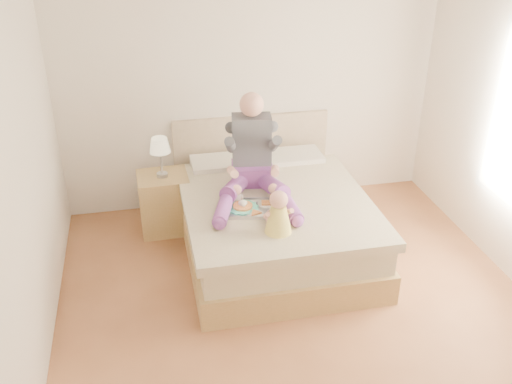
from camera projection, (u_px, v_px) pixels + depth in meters
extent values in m
cube|color=brown|center=(301.00, 314.00, 4.75)|extent=(4.00, 4.20, 0.01)
cube|color=silver|center=(250.00, 83.00, 5.93)|extent=(4.00, 0.02, 2.70)
cube|color=silver|center=(17.00, 196.00, 3.75)|extent=(0.02, 4.20, 2.70)
cube|color=olive|center=(273.00, 236.00, 5.56)|extent=(1.68, 2.13, 0.28)
cube|color=#BBAD8B|center=(273.00, 213.00, 5.44)|extent=(1.60, 2.05, 0.24)
cube|color=#BBAD8B|center=(277.00, 206.00, 5.23)|extent=(1.70, 1.80, 0.09)
cube|color=silver|center=(221.00, 166.00, 5.93)|extent=(0.62, 0.40, 0.14)
cube|color=silver|center=(292.00, 160.00, 6.06)|extent=(0.62, 0.40, 0.14)
cube|color=tan|center=(251.00, 158.00, 6.32)|extent=(1.70, 0.08, 1.00)
cube|color=olive|center=(165.00, 203.00, 5.82)|extent=(0.51, 0.46, 0.61)
cylinder|color=#B5B7BC|center=(162.00, 175.00, 5.66)|extent=(0.11, 0.11, 0.04)
cylinder|color=#B5B7BC|center=(161.00, 163.00, 5.59)|extent=(0.02, 0.02, 0.23)
cone|color=#FCF1C5|center=(160.00, 145.00, 5.51)|extent=(0.20, 0.20, 0.15)
cube|color=#743688|center=(252.00, 173.00, 5.52)|extent=(0.43, 0.36, 0.18)
cube|color=#37383F|center=(252.00, 140.00, 5.43)|extent=(0.40, 0.28, 0.49)
sphere|color=#E5A38F|center=(252.00, 104.00, 5.23)|extent=(0.23, 0.23, 0.23)
cylinder|color=#743688|center=(236.00, 186.00, 5.30)|extent=(0.39, 0.54, 0.22)
cylinder|color=#743688|center=(224.00, 209.00, 4.96)|extent=(0.27, 0.49, 0.13)
sphere|color=#743688|center=(219.00, 223.00, 4.76)|extent=(0.11, 0.11, 0.11)
cylinder|color=#37383F|center=(230.00, 145.00, 5.28)|extent=(0.16, 0.32, 0.25)
cylinder|color=#E5A38F|center=(233.00, 172.00, 5.19)|extent=(0.09, 0.32, 0.17)
sphere|color=#E5A38F|center=(237.00, 190.00, 5.11)|extent=(0.09, 0.09, 0.09)
cylinder|color=#743688|center=(271.00, 185.00, 5.32)|extent=(0.26, 0.55, 0.22)
cylinder|color=#743688|center=(289.00, 207.00, 4.99)|extent=(0.14, 0.48, 0.13)
sphere|color=#743688|center=(297.00, 221.00, 4.80)|extent=(0.11, 0.11, 0.11)
cylinder|color=#37383F|center=(274.00, 144.00, 5.30)|extent=(0.10, 0.31, 0.25)
cylinder|color=#E5A38F|center=(275.00, 171.00, 5.22)|extent=(0.15, 0.33, 0.17)
sphere|color=#E5A38F|center=(273.00, 189.00, 5.13)|extent=(0.09, 0.09, 0.09)
cube|color=#B5B7BC|center=(253.00, 209.00, 5.07)|extent=(0.51, 0.43, 0.01)
cylinder|color=#42BFA8|center=(243.00, 208.00, 5.07)|extent=(0.26, 0.26, 0.01)
cylinder|color=#DD8A49|center=(243.00, 206.00, 5.06)|extent=(0.17, 0.17, 0.02)
cylinder|color=silver|center=(237.00, 197.00, 5.16)|extent=(0.08, 0.08, 0.09)
torus|color=silver|center=(242.00, 197.00, 5.16)|extent=(0.03, 0.06, 0.06)
cylinder|color=#946E49|center=(237.00, 193.00, 5.14)|extent=(0.07, 0.07, 0.01)
cylinder|color=silver|center=(266.00, 204.00, 5.13)|extent=(0.15, 0.15, 0.01)
cube|color=#DD8A49|center=(266.00, 203.00, 5.12)|extent=(0.10, 0.09, 0.02)
cylinder|color=silver|center=(255.00, 214.00, 4.97)|extent=(0.15, 0.15, 0.01)
ellipsoid|color=red|center=(258.00, 213.00, 4.96)|extent=(0.04, 0.03, 0.01)
cylinder|color=white|center=(273.00, 200.00, 5.09)|extent=(0.07, 0.07, 0.12)
cylinder|color=orange|center=(273.00, 200.00, 5.09)|extent=(0.06, 0.06, 0.11)
cylinder|color=white|center=(270.00, 213.00, 4.97)|extent=(0.07, 0.07, 0.04)
cylinder|color=#471F0A|center=(270.00, 213.00, 4.97)|extent=(0.06, 0.06, 0.03)
cone|color=#E3CC47|center=(278.00, 219.00, 4.70)|extent=(0.23, 0.23, 0.25)
sphere|color=#E5A38F|center=(279.00, 200.00, 4.61)|extent=(0.15, 0.15, 0.15)
cylinder|color=#E5A38F|center=(269.00, 221.00, 4.82)|extent=(0.07, 0.18, 0.06)
sphere|color=#E5A38F|center=(266.00, 216.00, 4.89)|extent=(0.05, 0.05, 0.05)
cylinder|color=#E5A38F|center=(268.00, 215.00, 4.66)|extent=(0.07, 0.13, 0.10)
cylinder|color=#E5A38F|center=(279.00, 220.00, 4.84)|extent=(0.09, 0.18, 0.06)
sphere|color=#E5A38F|center=(276.00, 215.00, 4.92)|extent=(0.05, 0.05, 0.05)
cylinder|color=#E5A38F|center=(288.00, 212.00, 4.70)|extent=(0.08, 0.13, 0.10)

